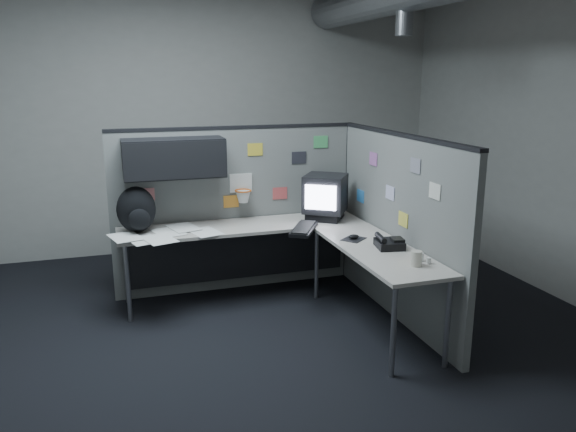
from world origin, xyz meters
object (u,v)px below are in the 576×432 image
object	(u,v)px
desk	(277,243)
keyboard	(304,229)
monitor	(325,196)
phone	(389,243)
backpack	(137,210)

from	to	relation	value
desk	keyboard	distance (m)	0.28
monitor	phone	bearing A→B (deg)	-93.01
phone	backpack	distance (m)	2.22
monitor	keyboard	bearing A→B (deg)	-144.48
keyboard	backpack	world-z (taller)	backpack
monitor	keyboard	xyz separation A→B (m)	(-0.35, -0.36, -0.20)
desk	phone	bearing A→B (deg)	-47.49
keyboard	phone	size ratio (longest dim) A/B	1.93
desk	monitor	xyz separation A→B (m)	(0.58, 0.27, 0.34)
keyboard	phone	bearing A→B (deg)	-69.27
keyboard	backpack	xyz separation A→B (m)	(-1.44, 0.40, 0.18)
monitor	phone	size ratio (longest dim) A/B	2.01
keyboard	monitor	bearing A→B (deg)	31.90
phone	backpack	world-z (taller)	backpack
monitor	keyboard	distance (m)	0.54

